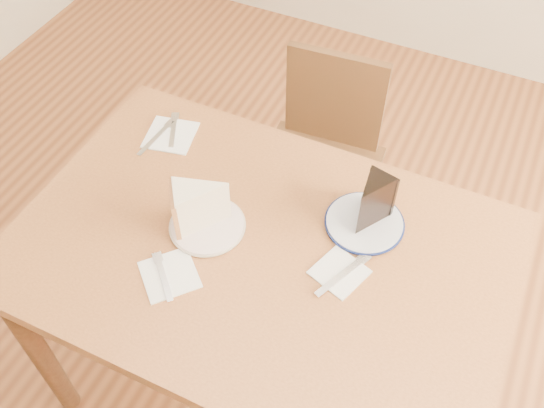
{
  "coord_description": "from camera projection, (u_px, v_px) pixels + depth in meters",
  "views": [
    {
      "loc": [
        0.39,
        -0.76,
        1.94
      ],
      "look_at": [
        -0.02,
        0.1,
        0.8
      ],
      "focal_mm": 40.0,
      "sensor_mm": 36.0,
      "label": 1
    }
  ],
  "objects": [
    {
      "name": "napkin_spare",
      "position": [
        171.0,
        135.0,
        1.72
      ],
      "size": [
        0.16,
        0.16,
        0.0
      ],
      "primitive_type": "cube",
      "rotation": [
        0.0,
        0.0,
        0.21
      ],
      "color": "white",
      "rests_on": "table"
    },
    {
      "name": "chocolate_cake",
      "position": [
        369.0,
        205.0,
        1.46
      ],
      "size": [
        0.09,
        0.12,
        0.12
      ],
      "primitive_type": null,
      "rotation": [
        0.0,
        0.0,
        2.92
      ],
      "color": "black",
      "rests_on": "plate_navy"
    },
    {
      "name": "knife_spare",
      "position": [
        156.0,
        138.0,
        1.7
      ],
      "size": [
        0.03,
        0.16,
        0.0
      ],
      "primitive_type": "cube",
      "rotation": [
        0.0,
        0.0,
        -0.08
      ],
      "color": "silver",
      "rests_on": "napkin_spare"
    },
    {
      "name": "ground",
      "position": [
        264.0,
        378.0,
        2.04
      ],
      "size": [
        4.0,
        4.0,
        0.0
      ],
      "primitive_type": "plane",
      "color": "#522A15",
      "rests_on": "ground"
    },
    {
      "name": "knife_navy",
      "position": [
        343.0,
        275.0,
        1.41
      ],
      "size": [
        0.08,
        0.16,
        0.0
      ],
      "primitive_type": "cube",
      "rotation": [
        0.0,
        0.0,
        -0.41
      ],
      "color": "silver",
      "rests_on": "napkin_navy"
    },
    {
      "name": "plate_navy",
      "position": [
        364.0,
        223.0,
        1.51
      ],
      "size": [
        0.19,
        0.19,
        0.01
      ],
      "primitive_type": "cylinder",
      "color": "silver",
      "rests_on": "table"
    },
    {
      "name": "fork_spare",
      "position": [
        173.0,
        130.0,
        1.72
      ],
      "size": [
        0.07,
        0.13,
        0.0
      ],
      "primitive_type": "cube",
      "rotation": [
        0.0,
        0.0,
        0.45
      ],
      "color": "silver",
      "rests_on": "napkin_spare"
    },
    {
      "name": "fork_cream",
      "position": [
        163.0,
        277.0,
        1.41
      ],
      "size": [
        0.11,
        0.11,
        0.0
      ],
      "primitive_type": "cube",
      "rotation": [
        0.0,
        0.0,
        0.79
      ],
      "color": "silver",
      "rests_on": "napkin_cream"
    },
    {
      "name": "plate_cream",
      "position": [
        207.0,
        226.0,
        1.5
      ],
      "size": [
        0.18,
        0.18,
        0.01
      ],
      "primitive_type": "cylinder",
      "color": "silver",
      "rests_on": "table"
    },
    {
      "name": "napkin_navy",
      "position": [
        339.0,
        272.0,
        1.42
      ],
      "size": [
        0.14,
        0.14,
        0.0
      ],
      "primitive_type": "cube",
      "rotation": [
        0.0,
        0.0,
        -0.33
      ],
      "color": "white",
      "rests_on": "table"
    },
    {
      "name": "table",
      "position": [
        261.0,
        271.0,
        1.54
      ],
      "size": [
        1.2,
        0.8,
        0.75
      ],
      "color": "#5C3319",
      "rests_on": "ground"
    },
    {
      "name": "chair_far",
      "position": [
        320.0,
        161.0,
        2.07
      ],
      "size": [
        0.42,
        0.42,
        0.8
      ],
      "rotation": [
        0.0,
        0.0,
        3.21
      ],
      "color": "#341E0F",
      "rests_on": "ground"
    },
    {
      "name": "napkin_cream",
      "position": [
        170.0,
        275.0,
        1.41
      ],
      "size": [
        0.17,
        0.17,
        0.0
      ],
      "primitive_type": "cube",
      "rotation": [
        0.0,
        0.0,
        0.83
      ],
      "color": "white",
      "rests_on": "table"
    },
    {
      "name": "carrot_cake",
      "position": [
        204.0,
        206.0,
        1.46
      ],
      "size": [
        0.16,
        0.15,
        0.11
      ],
      "primitive_type": null,
      "rotation": [
        0.0,
        0.0,
        -0.94
      ],
      "color": "beige",
      "rests_on": "plate_cream"
    }
  ]
}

